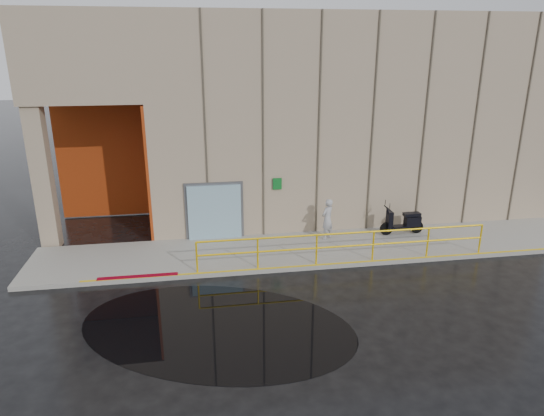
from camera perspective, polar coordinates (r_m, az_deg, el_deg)
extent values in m
plane|color=black|center=(12.72, -6.18, -14.11)|extent=(120.00, 120.00, 0.00)
cube|color=#99968B|center=(17.22, 6.36, -4.72)|extent=(20.00, 3.00, 0.15)
cube|color=tan|center=(22.82, 7.29, 11.23)|extent=(16.00, 10.00, 8.00)
cube|color=tan|center=(22.02, -19.47, 16.64)|extent=(4.00, 10.00, 3.00)
cube|color=tan|center=(18.41, -25.37, 3.08)|extent=(0.60, 0.60, 5.00)
cube|color=#A3300F|center=(20.99, -18.97, 5.59)|extent=(3.80, 0.15, 4.90)
cube|color=#A3300F|center=(19.05, -13.99, 4.80)|extent=(0.10, 3.50, 4.90)
cube|color=#93BAC8|center=(17.56, -6.77, -0.52)|extent=(1.90, 0.10, 2.00)
cube|color=slate|center=(17.63, -6.78, -0.43)|extent=(2.10, 0.06, 2.20)
cube|color=#0E6321|center=(17.56, 0.63, 2.87)|extent=(0.32, 0.04, 0.42)
cylinder|color=yellow|center=(15.69, 8.68, -2.95)|extent=(9.50, 0.06, 0.06)
cylinder|color=yellow|center=(15.86, 8.60, -4.47)|extent=(9.50, 0.06, 0.06)
imported|color=#AAAAAF|center=(17.62, 6.52, -1.30)|extent=(0.65, 0.62, 1.50)
cylinder|color=black|center=(18.51, 13.30, -2.39)|extent=(0.48, 0.10, 0.48)
cylinder|color=black|center=(19.00, 16.65, -2.13)|extent=(0.48, 0.10, 0.48)
cube|color=maroon|center=(15.50, -15.48, -8.02)|extent=(2.40, 0.19, 0.18)
cube|color=black|center=(12.83, -6.51, -13.81)|extent=(8.27, 6.70, 0.01)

